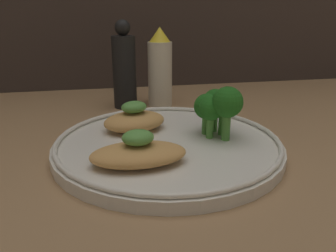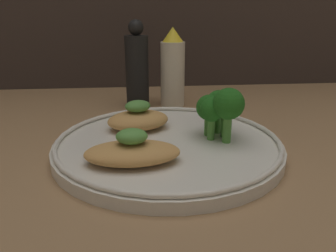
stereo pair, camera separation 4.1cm
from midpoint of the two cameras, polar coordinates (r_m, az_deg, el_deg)
name	(u,v)px [view 1 (the left image)]	position (r cm, az deg, el deg)	size (l,w,h in cm)	color
ground_plane	(168,155)	(42.20, -2.78, -5.06)	(180.00, 180.00, 1.00)	#936D47
plate	(168,144)	(41.61, -2.81, -3.18)	(28.62, 28.62, 2.00)	silver
grilled_meat_front	(138,153)	(35.17, -8.51, -4.68)	(10.39, 5.77, 3.84)	tan
grilled_meat_middle	(134,120)	(45.40, -8.44, 1.05)	(9.88, 8.34, 4.06)	tan
broccoli_bunch	(217,105)	(42.12, 5.86, 3.56)	(5.39, 7.10, 6.92)	#4C8E38
sauce_bottle	(160,69)	(61.55, -3.33, 9.85)	(4.47, 4.47, 14.42)	beige
pepper_grinder	(124,69)	(60.93, -9.56, 9.75)	(4.24, 4.24, 15.72)	black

